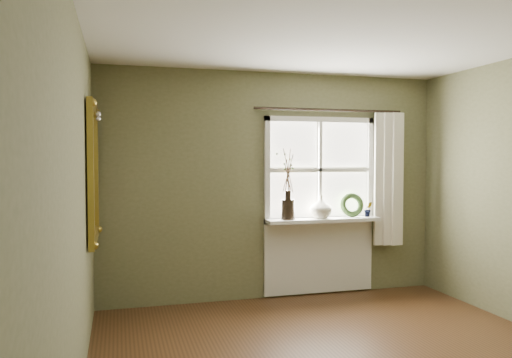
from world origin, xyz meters
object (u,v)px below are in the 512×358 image
object	(u,v)px
dark_jug	(288,209)
gilt_mirror	(93,172)
wreath	(352,208)
cream_vase	(321,207)

from	to	relation	value
dark_jug	gilt_mirror	bearing A→B (deg)	-165.71
wreath	gilt_mirror	distance (m)	2.99
cream_vase	wreath	xyz separation A→B (m)	(0.41, 0.04, -0.02)
wreath	gilt_mirror	bearing A→B (deg)	-161.95
dark_jug	gilt_mirror	size ratio (longest dim) A/B	0.18
cream_vase	wreath	size ratio (longest dim) A/B	0.91
cream_vase	dark_jug	bearing A→B (deg)	180.00
dark_jug	cream_vase	distance (m)	0.40
wreath	gilt_mirror	xyz separation A→B (m)	(-2.90, -0.57, 0.46)
dark_jug	wreath	xyz separation A→B (m)	(0.82, 0.04, -0.00)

